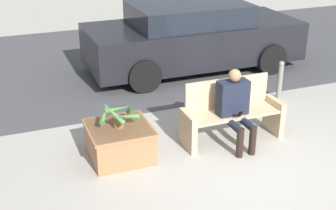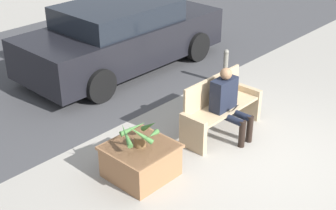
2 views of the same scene
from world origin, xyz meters
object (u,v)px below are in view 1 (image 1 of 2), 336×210
(person_seated, at_px, (235,105))
(planter_box, at_px, (120,141))
(potted_plant, at_px, (119,114))
(bench, at_px, (231,113))
(bollard_post, at_px, (280,79))
(parked_car, at_px, (192,36))

(person_seated, height_order, planter_box, person_seated)
(potted_plant, bearing_deg, person_seated, -7.57)
(bench, bearing_deg, bollard_post, 33.69)
(bench, bearing_deg, planter_box, 178.47)
(bench, relative_size, parked_car, 0.35)
(planter_box, distance_m, parked_car, 4.01)
(bench, distance_m, bollard_post, 1.89)
(planter_box, bearing_deg, bollard_post, 16.79)
(bench, xyz_separation_m, person_seated, (-0.04, -0.19, 0.22))
(potted_plant, bearing_deg, planter_box, 126.07)
(bollard_post, bearing_deg, parked_car, 111.42)
(person_seated, distance_m, bollard_post, 2.05)
(bench, xyz_separation_m, parked_car, (0.75, 3.16, 0.29))
(person_seated, xyz_separation_m, parked_car, (0.79, 3.34, 0.08))
(potted_plant, bearing_deg, parked_car, 51.36)
(potted_plant, distance_m, parked_car, 3.99)
(parked_car, bearing_deg, person_seated, -103.28)
(bench, height_order, potted_plant, bench)
(person_seated, relative_size, bollard_post, 1.60)
(planter_box, relative_size, parked_car, 0.20)
(bench, height_order, person_seated, person_seated)
(parked_car, xyz_separation_m, bollard_post, (0.83, -2.11, -0.34))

